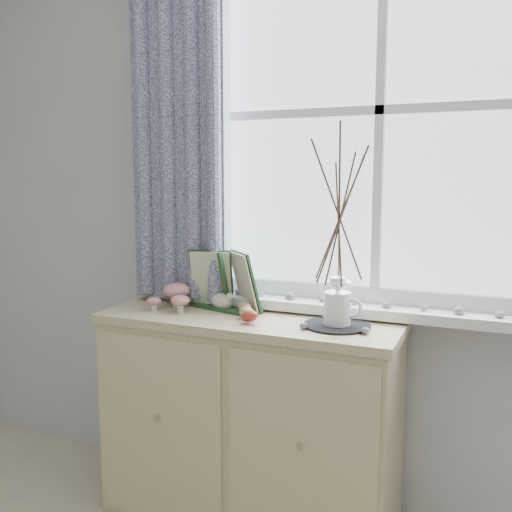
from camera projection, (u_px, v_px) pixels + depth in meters
The scene contains 8 objects.
sideboard at pixel (249, 418), 2.31m from camera, with size 1.20×0.45×0.85m.
botanical_book at pixel (223, 281), 2.32m from camera, with size 0.37×0.13×0.26m, color #1F4122, non-canonical shape.
toadstool_cluster at pixel (175, 294), 2.37m from camera, with size 0.19×0.17×0.11m.
wooden_eggs at pixel (247, 312), 2.21m from camera, with size 0.14×0.17×0.07m.
songbird_figurine at pixel (222, 301), 2.36m from camera, with size 0.15×0.07×0.08m, color silver, non-canonical shape.
crocheted_doily at pixel (337, 325), 2.10m from camera, with size 0.25×0.25×0.01m, color black.
twig_pitcher at pixel (339, 211), 2.04m from camera, with size 0.33×0.33×0.74m.
sideboard_pebbles at pixel (331, 324), 2.09m from camera, with size 0.25×0.19×0.02m.
Camera 1 is at (0.74, -0.26, 1.40)m, focal length 40.00 mm.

